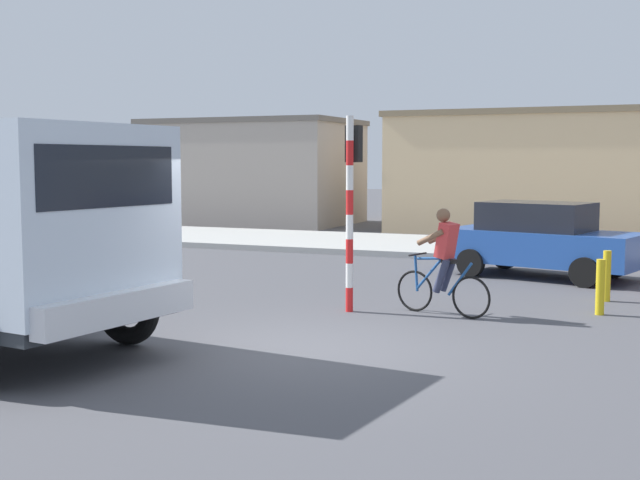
# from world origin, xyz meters

# --- Properties ---
(ground_plane) EXTENTS (120.00, 120.00, 0.00)m
(ground_plane) POSITION_xyz_m (0.00, 0.00, 0.00)
(ground_plane) COLOR #4C4C51
(sidewalk_far) EXTENTS (80.00, 5.00, 0.16)m
(sidewalk_far) POSITION_xyz_m (0.00, 12.89, 0.08)
(sidewalk_far) COLOR #ADADA8
(sidewalk_far) RESTS_ON ground
(cyclist) EXTENTS (1.67, 0.65, 1.72)m
(cyclist) POSITION_xyz_m (1.12, 3.14, 0.86)
(cyclist) COLOR black
(cyclist) RESTS_ON ground
(traffic_light_pole) EXTENTS (0.24, 0.43, 3.20)m
(traffic_light_pole) POSITION_xyz_m (-0.37, 2.92, 2.07)
(traffic_light_pole) COLOR red
(traffic_light_pole) RESTS_ON ground
(car_red_near) EXTENTS (4.30, 2.66, 1.60)m
(car_red_near) POSITION_xyz_m (1.91, 8.21, 0.82)
(car_red_near) COLOR #234C9E
(car_red_near) RESTS_ON ground
(bollard_near) EXTENTS (0.14, 0.14, 0.90)m
(bollard_near) POSITION_xyz_m (3.44, 4.16, 0.45)
(bollard_near) COLOR gold
(bollard_near) RESTS_ON ground
(bollard_far) EXTENTS (0.14, 0.14, 0.90)m
(bollard_far) POSITION_xyz_m (3.44, 5.56, 0.45)
(bollard_far) COLOR gold
(bollard_far) RESTS_ON ground
(building_corner_left) EXTENTS (7.94, 5.29, 4.10)m
(building_corner_left) POSITION_xyz_m (-11.00, 19.75, 2.05)
(building_corner_left) COLOR #9E9389
(building_corner_left) RESTS_ON ground
(building_mid_block) EXTENTS (11.12, 7.79, 4.18)m
(building_mid_block) POSITION_xyz_m (0.72, 21.07, 2.09)
(building_mid_block) COLOR #D1B284
(building_mid_block) RESTS_ON ground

